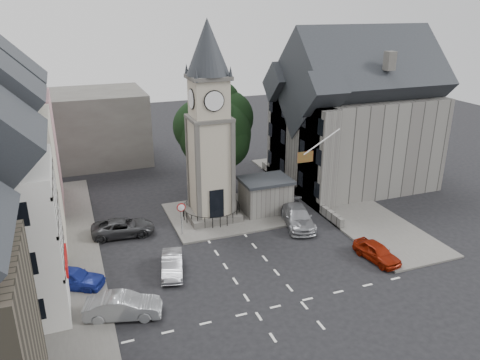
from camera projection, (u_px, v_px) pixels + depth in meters
name	position (u px, v px, depth m)	size (l,w,h in m)	color
ground	(245.00, 262.00, 33.12)	(120.00, 120.00, 0.00)	black
pavement_west	(57.00, 253.00, 34.21)	(6.00, 30.00, 0.14)	#595651
pavement_east	(333.00, 198.00, 44.07)	(6.00, 26.00, 0.14)	#595651
central_island	(228.00, 214.00, 40.59)	(10.00, 8.00, 0.16)	#595651
road_markings	(278.00, 306.00, 28.30)	(20.00, 8.00, 0.01)	silver
clock_tower	(209.00, 125.00, 37.26)	(4.86, 4.86, 16.25)	#4C4944
stone_shelter	(265.00, 195.00, 40.73)	(4.30, 3.30, 3.08)	#625F5A
town_tree	(214.00, 123.00, 42.71)	(7.20, 7.20, 10.80)	black
warning_sign_post	(181.00, 213.00, 36.10)	(0.70, 0.19, 2.85)	black
terrace_pink	(7.00, 137.00, 39.68)	(8.10, 7.60, 12.80)	pink
backdrop_west	(55.00, 130.00, 52.26)	(20.00, 10.00, 8.00)	#4C4944
east_building	(353.00, 123.00, 45.71)	(14.40, 11.40, 12.60)	#625F5A
east_boundary_wall	(297.00, 190.00, 44.76)	(0.40, 16.00, 0.90)	#625F5A
flagpole	(322.00, 142.00, 36.81)	(3.68, 0.10, 2.74)	white
car_west_blue	(73.00, 278.00, 29.99)	(1.62, 4.04, 1.38)	navy
car_west_silver	(123.00, 306.00, 27.09)	(1.54, 4.41, 1.45)	#93979B
car_west_grey	(123.00, 227.00, 36.79)	(2.24, 4.86, 1.35)	#303033
car_island_silver	(172.00, 264.00, 31.63)	(1.36, 3.89, 1.28)	gray
car_island_east	(298.00, 217.00, 38.46)	(2.15, 5.30, 1.54)	gray
car_east_red	(377.00, 252.00, 33.20)	(1.53, 3.81, 1.30)	maroon
pedestrian	(324.00, 204.00, 40.78)	(0.58, 0.38, 1.58)	#B0A092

